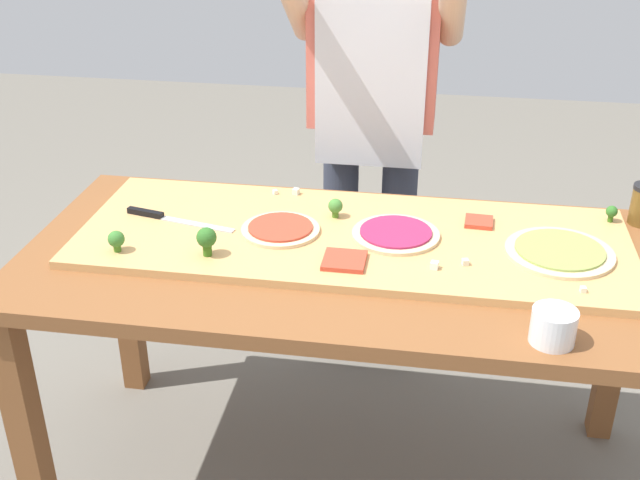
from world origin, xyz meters
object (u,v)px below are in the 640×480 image
Objects in this scene: pizza_whole_pesto_green at (560,252)px; cheese_crumble_b at (275,192)px; broccoli_floret_back_mid at (335,207)px; cheese_crumble_a at (583,290)px; chefs_knife at (165,217)px; pizza_slice_far_left at (344,260)px; broccoli_floret_center_right at (207,239)px; pizza_slice_far_right at (479,222)px; prep_table at (348,288)px; broccoli_floret_back_right at (612,212)px; pizza_whole_tomato_red at (280,229)px; broccoli_floret_back_left at (116,240)px; cheese_crumble_c at (296,191)px; flour_cup at (553,328)px; cheese_crumble_d at (465,262)px; cheese_crumble_e at (435,265)px; pizza_whole_beet_magenta at (396,234)px; cook_center at (373,93)px.

pizza_whole_pesto_green is 21.76× the size of cheese_crumble_b.
cheese_crumble_a is (0.62, -0.30, -0.03)m from broccoli_floret_back_mid.
pizza_slice_far_left is at bearing -17.62° from chefs_knife.
broccoli_floret_center_right is 0.41m from cheese_crumble_b.
chefs_knife is 0.86m from pizza_slice_far_right.
broccoli_floret_back_right is at bearing 20.98° from prep_table.
broccoli_floret_back_mid is at bearing 102.79° from pizza_slice_far_left.
prep_table is 0.24m from pizza_whole_tomato_red.
cheese_crumble_b is at bearing 52.10° from broccoli_floret_back_left.
pizza_whole_pesto_green is at bearing -35.74° from pizza_slice_far_right.
cheese_crumble_c is (-0.20, 0.30, 0.13)m from prep_table.
cheese_crumble_b is (-0.94, 0.03, -0.02)m from broccoli_floret_back_right.
pizza_whole_tomato_red is 0.22m from broccoli_floret_center_right.
pizza_whole_pesto_green is at bearing 81.99° from flour_cup.
flour_cup is (0.74, -0.61, 0.01)m from cheese_crumble_b.
chefs_knife is at bearing 178.19° from pizza_whole_pesto_green.
broccoli_floret_center_right reaches higher than cheese_crumble_c.
broccoli_floret_back_mid is at bearing -172.88° from broccoli_floret_back_right.
prep_table is 0.61m from broccoli_floret_back_left.
cheese_crumble_d is (0.49, -0.11, 0.00)m from pizza_whole_tomato_red.
cheese_crumble_e is (0.41, -0.14, 0.00)m from pizza_whole_tomato_red.
broccoli_floret_back_left is at bearing -163.30° from broccoli_floret_back_right.
pizza_whole_beet_magenta is 0.63m from cook_center.
pizza_whole_beet_magenta is 0.72m from broccoli_floret_back_left.
pizza_whole_beet_magenta is 0.14× the size of cook_center.
cheese_crumble_b is (-0.26, 0.30, 0.13)m from prep_table.
chefs_knife is 0.83m from cheese_crumble_d.
pizza_slice_far_left is at bearing -166.12° from pizza_whole_pesto_green.
broccoli_floret_back_right is at bearing 53.88° from pizza_whole_pesto_green.
pizza_slice_far_left is 6.01× the size of cheese_crumble_c.
pizza_whole_beet_magenta is 3.05× the size of broccoli_floret_center_right.
chefs_knife reaches higher than pizza_slice_far_right.
pizza_whole_tomato_red is at bearing -106.31° from cook_center.
pizza_slice_far_right is 0.53m from flour_cup.
pizza_whole_beet_magenta is at bearing 54.65° from pizza_slice_far_left.
chefs_knife is 3.34× the size of flour_cup.
broccoli_floret_center_right is 0.64m from cheese_crumble_d.
prep_table is 91.68× the size of cheese_crumble_e.
pizza_whole_tomato_red is 0.13× the size of cook_center.
cheese_crumble_b is at bearing 162.56° from pizza_whole_pesto_green.
prep_table is 0.54m from chefs_knife.
broccoli_floret_back_mid is 0.39m from broccoli_floret_center_right.
cheese_crumble_e is (0.22, -0.08, 0.13)m from prep_table.
pizza_slice_far_left is 0.53m from flour_cup.
pizza_slice_far_left is at bearing 3.31° from broccoli_floret_back_left.
chefs_knife is at bearing 171.08° from cheese_crumble_d.
broccoli_floret_back_mid is at bearing 152.97° from pizza_whole_beet_magenta.
cheese_crumble_d is at bearing -31.79° from cheese_crumble_b.
broccoli_floret_back_mid is at bearing 28.92° from broccoli_floret_back_left.
pizza_whole_tomato_red is at bearing 162.77° from prep_table.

